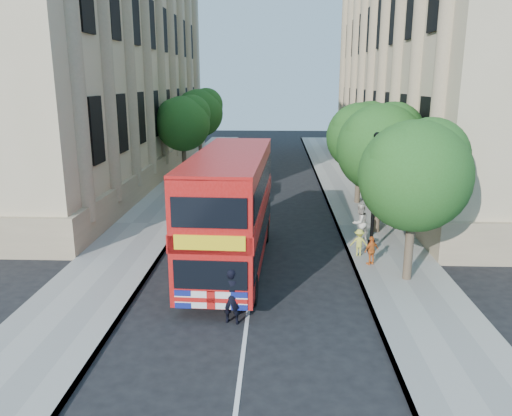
# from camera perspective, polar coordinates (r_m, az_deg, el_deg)

# --- Properties ---
(ground) EXTENTS (120.00, 120.00, 0.00)m
(ground) POSITION_cam_1_polar(r_m,az_deg,el_deg) (16.43, -0.95, -12.14)
(ground) COLOR black
(ground) RESTS_ON ground
(pavement_right) EXTENTS (3.50, 80.00, 0.12)m
(pavement_right) POSITION_cam_1_polar(r_m,az_deg,el_deg) (26.18, 13.01, -2.09)
(pavement_right) COLOR gray
(pavement_right) RESTS_ON ground
(pavement_left) EXTENTS (3.50, 80.00, 0.12)m
(pavement_left) POSITION_cam_1_polar(r_m,az_deg,el_deg) (26.55, -12.19, -1.81)
(pavement_left) COLOR gray
(pavement_left) RESTS_ON ground
(building_right) EXTENTS (12.00, 38.00, 18.00)m
(building_right) POSITION_cam_1_polar(r_m,az_deg,el_deg) (40.80, 21.68, 15.81)
(building_right) COLOR tan
(building_right) RESTS_ON ground
(building_left) EXTENTS (12.00, 38.00, 18.00)m
(building_left) POSITION_cam_1_polar(r_m,az_deg,el_deg) (41.38, -19.18, 15.98)
(building_left) COLOR tan
(building_left) RESTS_ON ground
(tree_right_near) EXTENTS (4.00, 4.00, 6.08)m
(tree_right_near) POSITION_cam_1_polar(r_m,az_deg,el_deg) (18.64, 17.84, 4.18)
(tree_right_near) COLOR #473828
(tree_right_near) RESTS_ON ground
(tree_right_mid) EXTENTS (4.20, 4.20, 6.37)m
(tree_right_mid) POSITION_cam_1_polar(r_m,az_deg,el_deg) (24.39, 14.21, 7.18)
(tree_right_mid) COLOR #473828
(tree_right_mid) RESTS_ON ground
(tree_right_far) EXTENTS (4.00, 4.00, 6.15)m
(tree_right_far) POSITION_cam_1_polar(r_m,az_deg,el_deg) (30.26, 11.93, 8.39)
(tree_right_far) COLOR #473828
(tree_right_far) RESTS_ON ground
(tree_left_far) EXTENTS (4.00, 4.00, 6.30)m
(tree_left_far) POSITION_cam_1_polar(r_m,az_deg,el_deg) (37.44, -8.29, 9.86)
(tree_left_far) COLOR #473828
(tree_left_far) RESTS_ON ground
(tree_left_back) EXTENTS (4.20, 4.20, 6.65)m
(tree_left_back) POSITION_cam_1_polar(r_m,az_deg,el_deg) (45.29, -6.45, 11.03)
(tree_left_back) COLOR #473828
(tree_left_back) RESTS_ON ground
(lamp_post) EXTENTS (0.32, 0.32, 5.16)m
(lamp_post) POSITION_cam_1_polar(r_m,az_deg,el_deg) (21.62, 13.31, 1.12)
(lamp_post) COLOR black
(lamp_post) RESTS_ON pavement_right
(double_decker_bus) EXTENTS (3.01, 9.94, 4.55)m
(double_decker_bus) POSITION_cam_1_polar(r_m,az_deg,el_deg) (19.67, -2.88, 0.20)
(double_decker_bus) COLOR #AF0E0C
(double_decker_bus) RESTS_ON ground
(box_van) EXTENTS (2.14, 5.11, 2.91)m
(box_van) POSITION_cam_1_polar(r_m,az_deg,el_deg) (28.62, -5.28, 2.45)
(box_van) COLOR black
(box_van) RESTS_ON ground
(police_constable) EXTENTS (0.74, 0.56, 1.82)m
(police_constable) POSITION_cam_1_polar(r_m,az_deg,el_deg) (15.59, -2.79, -9.97)
(police_constable) COLOR black
(police_constable) RESTS_ON ground
(woman_pedestrian) EXTENTS (1.10, 1.07, 1.78)m
(woman_pedestrian) POSITION_cam_1_polar(r_m,az_deg,el_deg) (23.28, 11.77, -1.66)
(woman_pedestrian) COLOR beige
(woman_pedestrian) RESTS_ON pavement_right
(child_a) EXTENTS (0.74, 0.61, 1.19)m
(child_a) POSITION_cam_1_polar(r_m,az_deg,el_deg) (20.58, 13.06, -4.75)
(child_a) COLOR orange
(child_a) RESTS_ON pavement_right
(child_b) EXTENTS (0.81, 0.54, 1.15)m
(child_b) POSITION_cam_1_polar(r_m,az_deg,el_deg) (21.52, 11.70, -3.87)
(child_b) COLOR #C7C844
(child_b) RESTS_ON pavement_right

